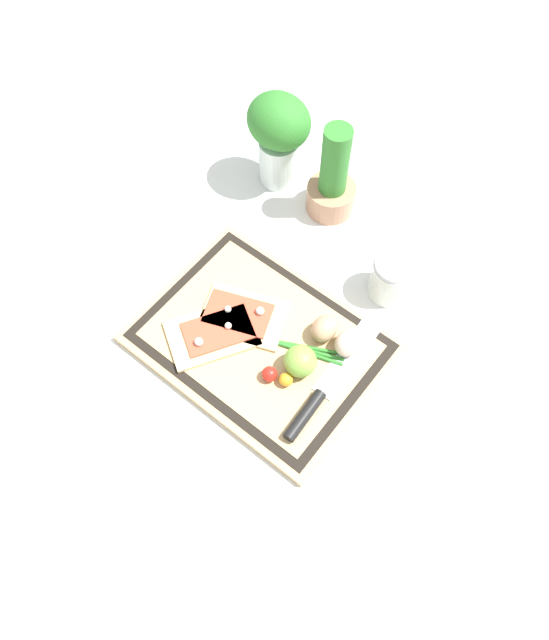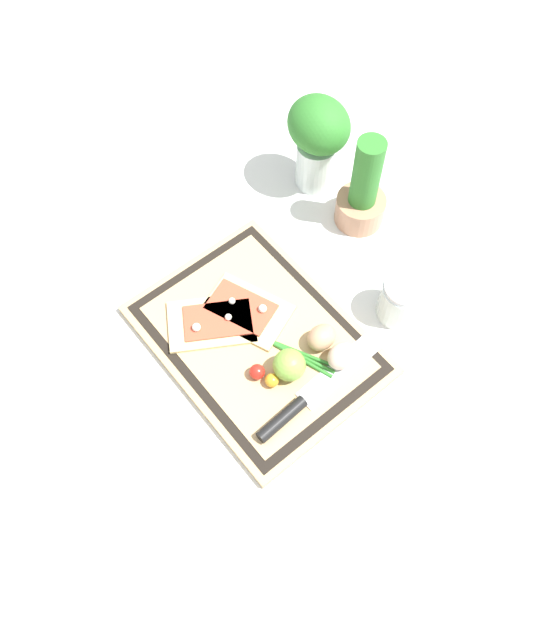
% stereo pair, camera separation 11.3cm
% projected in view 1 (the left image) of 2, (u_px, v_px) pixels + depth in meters
% --- Properties ---
extents(ground_plane, '(6.00, 6.00, 0.00)m').
position_uv_depth(ground_plane, '(261.00, 345.00, 1.15)').
color(ground_plane, silver).
extents(cutting_board, '(0.43, 0.33, 0.02)m').
position_uv_depth(cutting_board, '(261.00, 342.00, 1.14)').
color(cutting_board, tan).
rests_on(cutting_board, ground_plane).
extents(pizza_slice_near, '(0.17, 0.19, 0.02)m').
position_uv_depth(pizza_slice_near, '(213.00, 333.00, 1.13)').
color(pizza_slice_near, '#DBBC7F').
rests_on(pizza_slice_near, cutting_board).
extents(pizza_slice_far, '(0.18, 0.15, 0.02)m').
position_uv_depth(pizza_slice_far, '(243.00, 315.00, 1.15)').
color(pizza_slice_far, '#DBBC7F').
rests_on(pizza_slice_far, cutting_board).
extents(knife, '(0.05, 0.28, 0.02)m').
position_uv_depth(knife, '(318.00, 397.00, 1.07)').
color(knife, silver).
rests_on(knife, cutting_board).
extents(egg_brown, '(0.05, 0.05, 0.05)m').
position_uv_depth(egg_brown, '(325.00, 328.00, 1.12)').
color(egg_brown, tan).
rests_on(egg_brown, cutting_board).
extents(egg_pink, '(0.05, 0.05, 0.05)m').
position_uv_depth(egg_pink, '(348.00, 343.00, 1.11)').
color(egg_pink, beige).
rests_on(egg_pink, cutting_board).
extents(lime, '(0.06, 0.06, 0.06)m').
position_uv_depth(lime, '(299.00, 363.00, 1.08)').
color(lime, '#7FB742').
rests_on(lime, cutting_board).
extents(cherry_tomato_red, '(0.03, 0.03, 0.03)m').
position_uv_depth(cherry_tomato_red, '(270.00, 374.00, 1.09)').
color(cherry_tomato_red, red).
rests_on(cherry_tomato_red, cutting_board).
extents(cherry_tomato_yellow, '(0.03, 0.03, 0.03)m').
position_uv_depth(cherry_tomato_yellow, '(286.00, 379.00, 1.08)').
color(cherry_tomato_yellow, gold).
rests_on(cherry_tomato_yellow, cutting_board).
extents(scallion_bunch, '(0.27, 0.13, 0.01)m').
position_uv_depth(scallion_bunch, '(269.00, 340.00, 1.13)').
color(scallion_bunch, '#2D7528').
rests_on(scallion_bunch, cutting_board).
extents(herb_pot, '(0.10, 0.10, 0.21)m').
position_uv_depth(herb_pot, '(332.00, 183.00, 1.24)').
color(herb_pot, '#AD7A5B').
rests_on(herb_pot, ground_plane).
extents(sauce_jar, '(0.08, 0.08, 0.09)m').
position_uv_depth(sauce_jar, '(392.00, 279.00, 1.17)').
color(sauce_jar, silver).
rests_on(sauce_jar, ground_plane).
extents(herb_glass, '(0.13, 0.12, 0.21)m').
position_uv_depth(herb_glass, '(279.00, 134.00, 1.23)').
color(herb_glass, silver).
rests_on(herb_glass, ground_plane).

